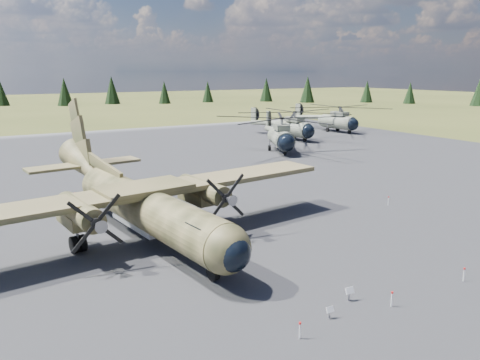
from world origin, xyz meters
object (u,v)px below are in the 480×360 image
transport_plane (138,198)px  helicopter_far (338,114)px  helicopter_mid (293,120)px  helicopter_near (281,127)px

transport_plane → helicopter_far: size_ratio=1.25×
helicopter_mid → transport_plane: bearing=-142.9°
helicopter_mid → helicopter_far: 15.21m
transport_plane → helicopter_far: transport_plane is taller
transport_plane → helicopter_far: bearing=29.2°
helicopter_mid → helicopter_far: size_ratio=0.99×
transport_plane → helicopter_far: 67.22m
transport_plane → helicopter_mid: transport_plane is taller
helicopter_near → helicopter_far: size_ratio=1.12×
helicopter_mid → helicopter_far: (14.54, 4.47, 0.03)m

